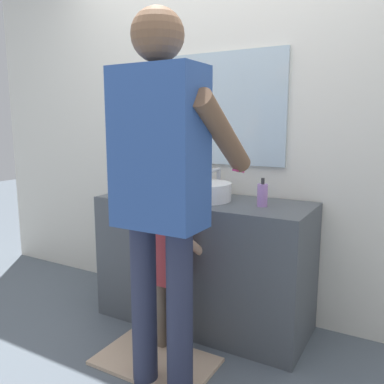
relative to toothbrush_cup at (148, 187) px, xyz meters
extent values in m
plane|color=slate|center=(0.41, -0.27, -0.87)|extent=(14.00, 14.00, 0.00)
cube|color=silver|center=(0.41, 0.35, 0.48)|extent=(4.40, 0.08, 2.70)
cube|color=silver|center=(0.41, 0.29, 0.51)|extent=(0.87, 0.02, 0.73)
cube|color=#4C5156|center=(0.41, 0.03, -0.46)|extent=(1.34, 0.54, 0.82)
cylinder|color=white|center=(0.41, 0.01, 0.00)|extent=(0.36, 0.36, 0.11)
cylinder|color=silver|center=(0.41, 0.01, 0.01)|extent=(0.30, 0.30, 0.09)
cylinder|color=#B7BABF|center=(0.41, 0.24, 0.04)|extent=(0.03, 0.03, 0.18)
cylinder|color=#B7BABF|center=(0.41, 0.18, 0.12)|extent=(0.02, 0.12, 0.02)
cylinder|color=#B7BABF|center=(0.34, 0.24, -0.03)|extent=(0.04, 0.04, 0.05)
cylinder|color=#B7BABF|center=(0.48, 0.24, -0.03)|extent=(0.04, 0.04, 0.05)
cylinder|color=silver|center=(0.00, 0.00, -0.01)|extent=(0.07, 0.07, 0.09)
cylinder|color=orange|center=(-0.01, -0.01, 0.05)|extent=(0.02, 0.03, 0.17)
cube|color=white|center=(-0.01, -0.01, 0.14)|extent=(0.01, 0.02, 0.02)
cylinder|color=#E5387F|center=(0.00, -0.01, 0.05)|extent=(0.04, 0.01, 0.17)
cube|color=white|center=(0.00, -0.01, 0.14)|extent=(0.01, 0.02, 0.02)
cylinder|color=#B27FC6|center=(0.80, 0.01, 0.01)|extent=(0.06, 0.06, 0.13)
cylinder|color=#2D2D2D|center=(0.80, 0.01, 0.09)|extent=(0.02, 0.02, 0.03)
cube|color=#CCAD8E|center=(0.41, -0.52, -0.86)|extent=(0.64, 0.40, 0.02)
cylinder|color=#6B5B4C|center=(0.36, -0.38, -0.67)|extent=(0.06, 0.06, 0.41)
cylinder|color=#6B5B4C|center=(0.46, -0.38, -0.67)|extent=(0.06, 0.06, 0.41)
cube|color=#B7383D|center=(0.41, -0.38, -0.29)|extent=(0.20, 0.11, 0.35)
sphere|color=#D8A884|center=(0.41, -0.38, -0.05)|extent=(0.11, 0.11, 0.11)
cylinder|color=#D8A884|center=(0.30, -0.29, -0.26)|extent=(0.05, 0.24, 0.19)
cylinder|color=#D8A884|center=(0.52, -0.29, -0.26)|extent=(0.05, 0.24, 0.19)
cylinder|color=#2D334C|center=(0.45, -0.67, -0.46)|extent=(0.12, 0.12, 0.82)
cylinder|color=#2D334C|center=(0.65, -0.67, -0.46)|extent=(0.12, 0.12, 0.82)
cube|color=#33569E|center=(0.55, -0.67, 0.31)|extent=(0.41, 0.23, 0.71)
sphere|color=brown|center=(0.55, -0.67, 0.79)|extent=(0.23, 0.23, 0.23)
cylinder|color=brown|center=(0.33, -0.48, 0.37)|extent=(0.10, 0.50, 0.39)
cylinder|color=brown|center=(0.78, -0.48, 0.37)|extent=(0.10, 0.50, 0.39)
cylinder|color=#E5387F|center=(0.78, -0.30, 0.18)|extent=(0.01, 0.14, 0.03)
cube|color=white|center=(0.78, -0.22, 0.19)|extent=(0.01, 0.02, 0.02)
camera|label=1|loc=(1.55, -2.13, 0.42)|focal=37.05mm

